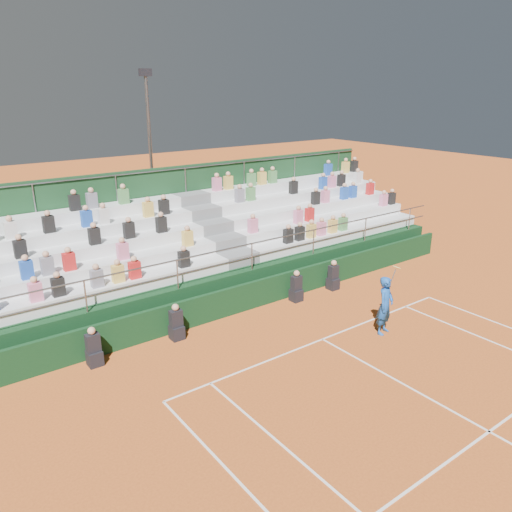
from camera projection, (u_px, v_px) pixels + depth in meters
ground at (323, 339)px, 15.60m from camera, size 90.00×90.00×0.00m
courtside_wall at (261, 292)px, 17.87m from camera, size 20.00×0.15×1.00m
line_officials at (237, 307)px, 16.77m from camera, size 9.81×0.40×1.19m
grandstand at (213, 254)px, 20.15m from camera, size 20.00×5.20×4.40m
tennis_player at (385, 305)px, 15.73m from camera, size 0.93×0.64×2.22m
floodlight_mast at (150, 143)px, 24.92m from camera, size 0.60×0.25×8.31m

